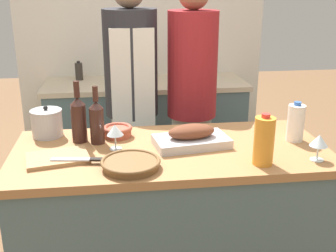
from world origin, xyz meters
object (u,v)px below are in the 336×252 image
Objects in this scene: juice_jug at (264,141)px; wine_glass_right at (319,141)px; cutting_board at (58,158)px; roasting_pan at (191,138)px; person_cook_aproned at (132,96)px; wicker_basket at (131,164)px; wine_glass_left at (115,131)px; mixing_bowl at (118,131)px; wine_bottle_dark at (97,121)px; condiment_bottle_short at (186,70)px; knife_chef at (85,159)px; condiment_bottle_tall at (79,71)px; milk_jug at (296,123)px; person_cook_guest at (192,96)px; stock_pot at (47,123)px; wine_bottle_green at (79,118)px; stand_mixer at (137,66)px.

juice_jug is 0.26m from wine_glass_right.
cutting_board is 2.52× the size of wine_glass_right.
person_cook_aproned is (-0.26, 0.83, 0.00)m from roasting_pan.
wine_glass_left is at bearing 105.05° from wicker_basket.
mixing_bowl is 0.52× the size of wine_bottle_dark.
condiment_bottle_short is at bearing 73.15° from wicker_basket.
condiment_bottle_tall is at bearing 94.66° from knife_chef.
milk_jug reaches higher than condiment_bottle_short.
person_cook_guest reaches higher than juice_jug.
wicker_basket is 2.09× the size of wine_glass_left.
stock_pot is 0.30m from wine_bottle_dark.
person_cook_aproned reaches higher than knife_chef.
wine_bottle_dark is at bearing 174.68° from milk_jug.
wine_bottle_green reaches higher than wine_glass_right.
stock_pot is 1.36m from wine_glass_right.
cutting_board is at bearing -75.14° from stock_pot.
stock_pot is 0.10× the size of person_cook_aproned.
roasting_pan reaches higher than mixing_bowl.
person_cook_guest is at bearing -66.60° from stand_mixer.
person_cook_guest reaches higher than mixing_bowl.
condiment_bottle_tall is at bearing 125.13° from milk_jug.
wine_bottle_dark is (-1.00, 0.09, 0.02)m from milk_jug.
condiment_bottle_short is 0.11× the size of person_cook_guest.
wine_bottle_dark is at bearing -101.34° from stand_mixer.
wine_bottle_green is 2.49× the size of wine_glass_left.
person_cook_aproned is (0.11, 0.65, 0.01)m from mixing_bowl.
milk_jug is 1.10m from wine_bottle_green.
condiment_bottle_tall is at bearing 157.71° from stand_mixer.
stock_pot is 0.47× the size of stand_mixer.
milk_jug is (0.54, 0.00, 0.05)m from roasting_pan.
wine_bottle_green is 1.16m from wine_glass_right.
wine_bottle_dark is at bearing 160.81° from wine_glass_right.
juice_jug is 1.87× the size of wine_glass_left.
mixing_bowl is at bearing -97.79° from stand_mixer.
wicker_basket is 1.12× the size of juice_jug.
condiment_bottle_short is (0.61, 1.44, 0.02)m from mixing_bowl.
wine_bottle_green is at bearing 173.29° from milk_jug.
knife_chef is 0.81× the size of stand_mixer.
wicker_basket is 1.70× the size of mixing_bowl.
condiment_bottle_tall is 0.90× the size of condiment_bottle_short.
person_cook_guest reaches higher than wine_bottle_dark.
stock_pot is 1.70m from condiment_bottle_short.
stock_pot is 1.40m from stand_mixer.
wine_glass_right is 0.76× the size of condiment_bottle_tall.
roasting_pan is 0.58m from wine_bottle_green.
person_cook_guest is (0.81, -0.95, 0.00)m from condiment_bottle_tall.
wine_glass_right is (0.85, -0.02, 0.07)m from wicker_basket.
roasting_pan is 1.48× the size of wicker_basket.
wine_bottle_green is at bearing 154.76° from juice_jug.
person_cook_guest reaches higher than wine_bottle_green.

